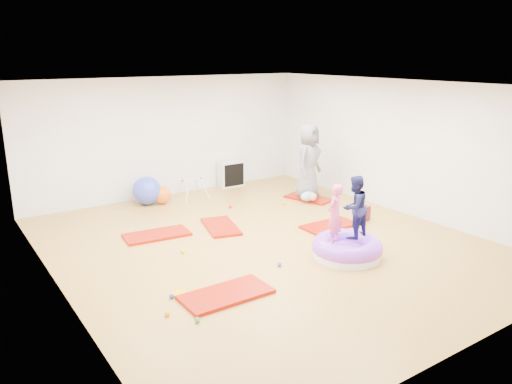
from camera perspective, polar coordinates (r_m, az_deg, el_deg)
room at (r=8.61m, az=1.12°, el=2.76°), size 7.01×8.01×2.81m
gym_mat_front_left at (r=7.19m, az=-3.42°, el=-11.60°), size 1.28×0.64×0.05m
gym_mat_mid_left at (r=9.57m, az=-11.27°, el=-4.81°), size 1.25×0.72×0.05m
gym_mat_center_back at (r=9.84m, az=-4.04°, el=-3.96°), size 0.85×1.24×0.05m
gym_mat_right at (r=9.98m, az=8.36°, el=-3.82°), size 1.12×0.57×0.05m
gym_mat_rear_right at (r=11.78m, az=6.02°, el=-0.71°), size 0.83×1.19×0.05m
inflatable_cushion at (r=8.55m, az=10.35°, el=-6.39°), size 1.19×1.19×0.37m
child_pink at (r=8.18m, az=8.98°, el=-2.17°), size 0.43×0.36×1.00m
child_navy at (r=8.46m, az=11.21°, el=-1.39°), size 0.57×0.47×1.08m
adult_caregiver at (r=11.62m, az=6.02°, el=3.56°), size 1.00×0.85×1.73m
infant at (r=11.43m, az=6.07°, el=-0.50°), size 0.38×0.39×0.22m
ball_pit_balls at (r=8.73m, az=-1.76°, el=-6.44°), size 4.95×3.99×0.07m
exercise_ball_blue at (r=11.49m, az=-12.39°, el=0.15°), size 0.65×0.65×0.65m
exercise_ball_orange at (r=11.52m, az=-10.71°, el=-0.33°), size 0.41×0.41×0.41m
infant_play_gym at (r=11.74m, az=-7.32°, el=0.74°), size 0.64×0.61×0.49m
cube_shelf at (r=12.79m, az=-2.86°, el=2.08°), size 0.66×0.32×0.66m
balance_disc at (r=9.06m, az=12.14°, el=-5.92°), size 0.37×0.37×0.08m
backpack at (r=10.43m, az=12.20°, el=-2.42°), size 0.27×0.18×0.30m
yellow_toy at (r=7.30m, az=-8.84°, el=-11.42°), size 0.21×0.21×0.03m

